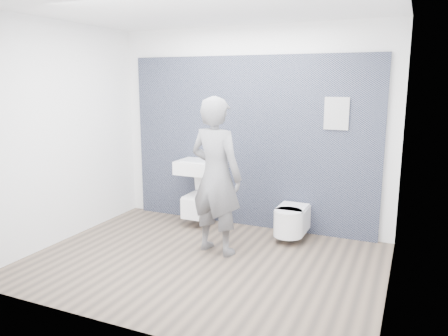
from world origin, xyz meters
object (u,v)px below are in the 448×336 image
at_px(toilet_square, 200,204).
at_px(visitor, 216,176).
at_px(toilet_rounded, 291,220).
at_px(washbasin, 200,167).

distance_m(toilet_square, visitor, 1.25).
distance_m(toilet_square, toilet_rounded, 1.38).
height_order(washbasin, toilet_square, washbasin).
relative_size(washbasin, toilet_square, 0.92).
bearing_deg(toilet_rounded, toilet_square, 176.76).
xyz_separation_m(toilet_rounded, visitor, (-0.72, -0.77, 0.68)).
bearing_deg(washbasin, toilet_square, -90.00).
bearing_deg(visitor, toilet_square, -41.45).
distance_m(toilet_rounded, visitor, 1.26).
xyz_separation_m(washbasin, visitor, (0.66, -0.86, 0.09)).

